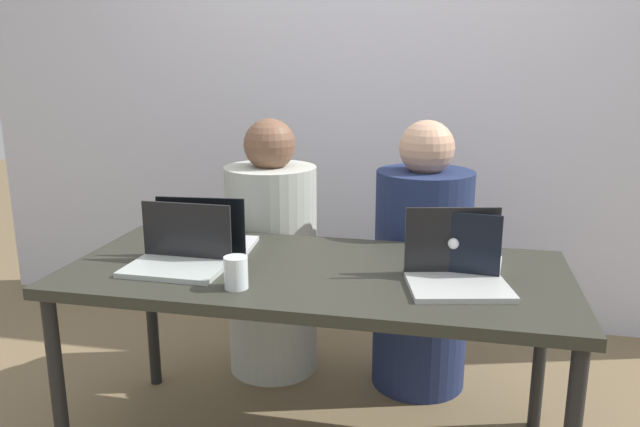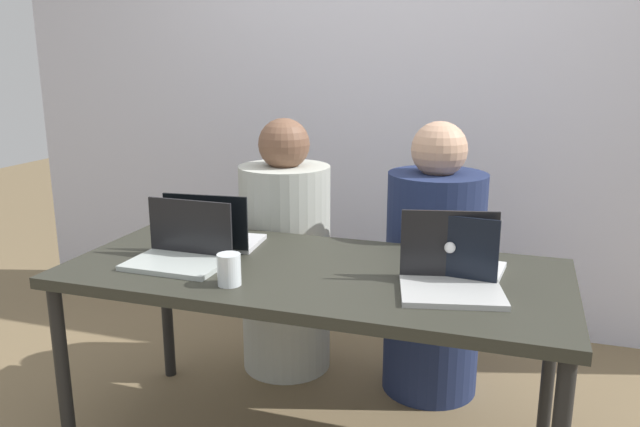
% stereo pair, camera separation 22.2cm
% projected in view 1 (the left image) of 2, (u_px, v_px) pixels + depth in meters
% --- Properties ---
extents(back_wall, '(4.57, 0.10, 2.40)m').
position_uv_depth(back_wall, '(371.00, 105.00, 3.38)').
color(back_wall, silver).
rests_on(back_wall, ground).
extents(desk, '(1.76, 0.79, 0.73)m').
position_uv_depth(desk, '(315.00, 284.00, 2.21)').
color(desk, '#2C2C24').
rests_on(desk, ground).
extents(person_on_left, '(0.46, 0.46, 1.19)m').
position_uv_depth(person_on_left, '(272.00, 262.00, 2.89)').
color(person_on_left, '#B0B4A9').
rests_on(person_on_left, ground).
extents(person_on_right, '(0.45, 0.45, 1.20)m').
position_uv_depth(person_on_right, '(422.00, 272.00, 2.75)').
color(person_on_right, '#1E294E').
rests_on(person_on_right, ground).
extents(laptop_back_left, '(0.35, 0.27, 0.22)m').
position_uv_depth(laptop_back_left, '(208.00, 238.00, 2.39)').
color(laptop_back_left, silver).
rests_on(laptop_back_left, desk).
extents(laptop_front_right, '(0.36, 0.32, 0.24)m').
position_uv_depth(laptop_front_right, '(456.00, 270.00, 2.02)').
color(laptop_front_right, '#B7B8B7').
rests_on(laptop_front_right, desk).
extents(laptop_back_right, '(0.33, 0.28, 0.22)m').
position_uv_depth(laptop_back_right, '(455.00, 256.00, 2.17)').
color(laptop_back_right, silver).
rests_on(laptop_back_right, desk).
extents(laptop_front_left, '(0.34, 0.26, 0.22)m').
position_uv_depth(laptop_front_left, '(179.00, 255.00, 2.19)').
color(laptop_front_left, '#B0B9B4').
rests_on(laptop_front_left, desk).
extents(water_glass_left, '(0.08, 0.08, 0.10)m').
position_uv_depth(water_glass_left, '(236.00, 275.00, 2.00)').
color(water_glass_left, white).
rests_on(water_glass_left, desk).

